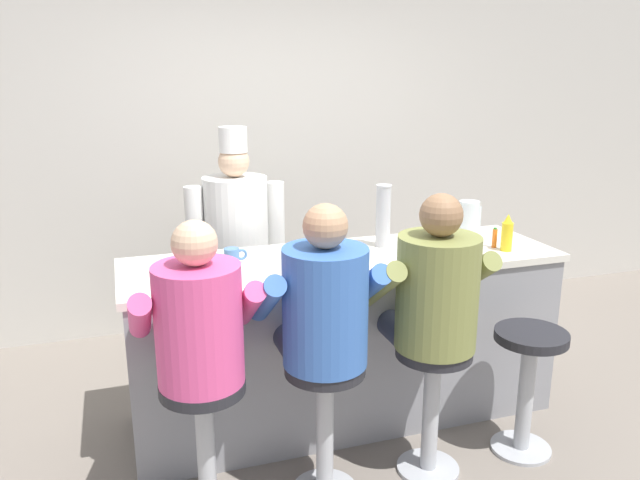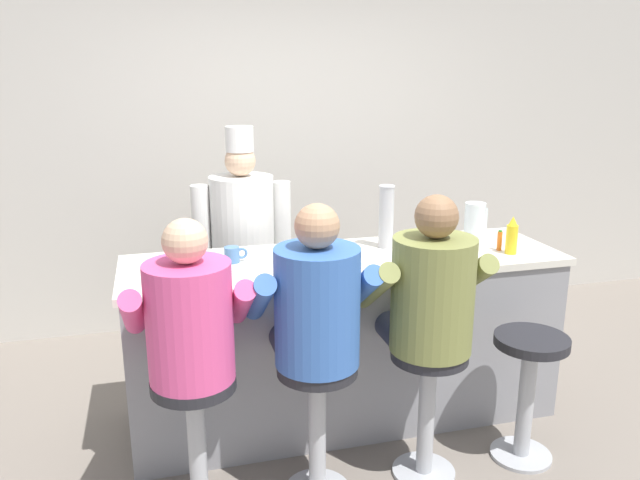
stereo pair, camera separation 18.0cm
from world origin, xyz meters
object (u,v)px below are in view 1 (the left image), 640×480
object	(u,v)px
hot_sauce_bottle_orange	(495,238)
empty_stool_round	(528,372)
cook_in_whites_near	(237,242)
ketchup_bottle_red	(440,245)
mustard_bottle_yellow	(507,234)
coffee_mug_tan	(420,249)
diner_seated_pink	(199,336)
cereal_bowl	(353,263)
breakfast_plate	(213,272)
diner_seated_blue	(323,317)
coffee_mug_blue	(233,256)
water_pitcher_clear	(469,220)
diner_seated_olive	(433,302)
cup_stack_steel	(383,216)

from	to	relation	value
hot_sauce_bottle_orange	empty_stool_round	size ratio (longest dim) A/B	0.17
cook_in_whites_near	empty_stool_round	bearing A→B (deg)	-48.24
ketchup_bottle_red	mustard_bottle_yellow	world-z (taller)	ketchup_bottle_red
ketchup_bottle_red	coffee_mug_tan	bearing A→B (deg)	104.82
diner_seated_pink	cook_in_whites_near	size ratio (longest dim) A/B	0.85
coffee_mug_tan	empty_stool_round	bearing A→B (deg)	-52.42
ketchup_bottle_red	cook_in_whites_near	size ratio (longest dim) A/B	0.14
mustard_bottle_yellow	diner_seated_pink	xyz separation A→B (m)	(-1.83, -0.45, -0.19)
mustard_bottle_yellow	cereal_bowl	bearing A→B (deg)	-178.47
hot_sauce_bottle_orange	empty_stool_round	distance (m)	0.81
hot_sauce_bottle_orange	breakfast_plate	size ratio (longest dim) A/B	0.50
cook_in_whites_near	diner_seated_blue	bearing A→B (deg)	-84.49
coffee_mug_blue	empty_stool_round	world-z (taller)	coffee_mug_blue
breakfast_plate	coffee_mug_blue	world-z (taller)	coffee_mug_blue
ketchup_bottle_red	empty_stool_round	size ratio (longest dim) A/B	0.33
ketchup_bottle_red	hot_sauce_bottle_orange	bearing A→B (deg)	22.45
cereal_bowl	diner_seated_blue	size ratio (longest dim) A/B	0.10
mustard_bottle_yellow	coffee_mug_blue	distance (m)	1.57
water_pitcher_clear	coffee_mug_tan	world-z (taller)	water_pitcher_clear
breakfast_plate	cereal_bowl	size ratio (longest dim) A/B	1.70
hot_sauce_bottle_orange	coffee_mug_tan	bearing A→B (deg)	-174.51
diner_seated_pink	diner_seated_olive	xyz separation A→B (m)	(1.13, 0.00, 0.02)
coffee_mug_tan	hot_sauce_bottle_orange	bearing A→B (deg)	5.49
mustard_bottle_yellow	diner_seated_olive	distance (m)	0.85
coffee_mug_tan	cereal_bowl	bearing A→B (deg)	-172.32
cereal_bowl	diner_seated_olive	bearing A→B (deg)	-59.11
water_pitcher_clear	empty_stool_round	distance (m)	1.01
cup_stack_steel	diner_seated_blue	size ratio (longest dim) A/B	0.26
breakfast_plate	cup_stack_steel	bearing A→B (deg)	11.64
water_pitcher_clear	diner_seated_blue	distance (m)	1.43
water_pitcher_clear	breakfast_plate	bearing A→B (deg)	-172.76
cup_stack_steel	cook_in_whites_near	size ratio (longest dim) A/B	0.22
cereal_bowl	diner_seated_pink	xyz separation A→B (m)	(-0.87, -0.42, -0.12)
cup_stack_steel	diner_seated_blue	xyz separation A→B (m)	(-0.63, -0.76, -0.26)
empty_stool_round	coffee_mug_blue	bearing A→B (deg)	152.78
coffee_mug_blue	cup_stack_steel	bearing A→B (deg)	4.07
cook_in_whites_near	cup_stack_steel	bearing A→B (deg)	-39.28
cup_stack_steel	diner_seated_pink	xyz separation A→B (m)	(-1.19, -0.76, -0.28)
mustard_bottle_yellow	diner_seated_pink	world-z (taller)	diner_seated_pink
breakfast_plate	diner_seated_blue	bearing A→B (deg)	-52.96
diner_seated_pink	empty_stool_round	xyz separation A→B (m)	(1.69, -0.03, -0.43)
cereal_bowl	empty_stool_round	xyz separation A→B (m)	(0.82, -0.45, -0.54)
hot_sauce_bottle_orange	cereal_bowl	size ratio (longest dim) A/B	0.86
ketchup_bottle_red	diner_seated_blue	size ratio (longest dim) A/B	0.16
diner_seated_blue	cup_stack_steel	bearing A→B (deg)	50.43
cup_stack_steel	water_pitcher_clear	bearing A→B (deg)	-0.93
coffee_mug_blue	cook_in_whites_near	size ratio (longest dim) A/B	0.08
water_pitcher_clear	diner_seated_pink	distance (m)	1.93
coffee_mug_tan	diner_seated_olive	world-z (taller)	diner_seated_olive
empty_stool_round	diner_seated_pink	bearing A→B (deg)	178.97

